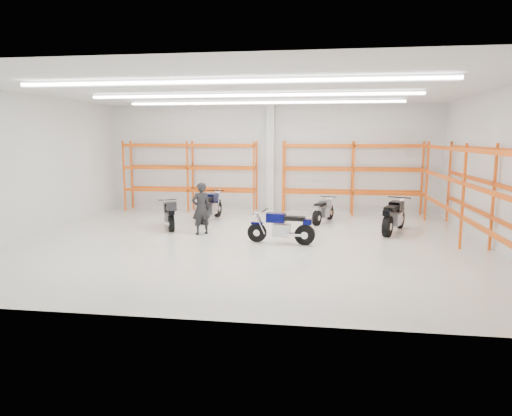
# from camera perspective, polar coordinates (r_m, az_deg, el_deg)

# --- Properties ---
(ground) EXTENTS (14.00, 14.00, 0.00)m
(ground) POSITION_cam_1_polar(r_m,az_deg,el_deg) (13.89, -0.86, -4.30)
(ground) COLOR silver
(ground) RESTS_ON ground
(room_shell) EXTENTS (14.02, 12.02, 4.51)m
(room_shell) POSITION_cam_1_polar(r_m,az_deg,el_deg) (13.55, -0.87, 9.37)
(room_shell) COLOR white
(room_shell) RESTS_ON ground
(motorcycle_main) EXTENTS (2.06, 0.69, 1.01)m
(motorcycle_main) POSITION_cam_1_polar(r_m,az_deg,el_deg) (13.64, 3.50, -2.52)
(motorcycle_main) COLOR black
(motorcycle_main) RESTS_ON ground
(motorcycle_back_a) EXTENTS (1.06, 1.91, 1.03)m
(motorcycle_back_a) POSITION_cam_1_polar(r_m,az_deg,el_deg) (16.10, -10.77, -0.82)
(motorcycle_back_a) COLOR black
(motorcycle_back_a) RESTS_ON ground
(motorcycle_back_b) EXTENTS (0.77, 2.27, 1.11)m
(motorcycle_back_b) POSITION_cam_1_polar(r_m,az_deg,el_deg) (17.40, -5.86, 0.10)
(motorcycle_back_b) COLOR black
(motorcycle_back_b) RESTS_ON ground
(motorcycle_back_c) EXTENTS (0.90, 1.82, 0.94)m
(motorcycle_back_c) POSITION_cam_1_polar(r_m,az_deg,el_deg) (17.07, 8.35, -0.40)
(motorcycle_back_c) COLOR black
(motorcycle_back_c) RESTS_ON ground
(motorcycle_back_d) EXTENTS (1.14, 2.19, 1.14)m
(motorcycle_back_d) POSITION_cam_1_polar(r_m,az_deg,el_deg) (15.80, 16.82, -1.10)
(motorcycle_back_d) COLOR black
(motorcycle_back_d) RESTS_ON ground
(standing_man) EXTENTS (0.75, 0.70, 1.72)m
(standing_man) POSITION_cam_1_polar(r_m,az_deg,el_deg) (14.96, -6.89, -0.05)
(standing_man) COLOR black
(standing_man) RESTS_ON ground
(structural_column) EXTENTS (0.32, 0.32, 4.50)m
(structural_column) POSITION_cam_1_polar(r_m,az_deg,el_deg) (19.32, 1.81, 6.17)
(structural_column) COLOR white
(structural_column) RESTS_ON ground
(pallet_racking_back_left) EXTENTS (5.67, 0.87, 3.00)m
(pallet_racking_back_left) POSITION_cam_1_polar(r_m,az_deg,el_deg) (19.68, -8.23, 4.78)
(pallet_racking_back_left) COLOR orange
(pallet_racking_back_left) RESTS_ON ground
(pallet_racking_back_right) EXTENTS (5.67, 0.87, 3.00)m
(pallet_racking_back_right) POSITION_cam_1_polar(r_m,az_deg,el_deg) (18.94, 12.01, 4.51)
(pallet_racking_back_right) COLOR orange
(pallet_racking_back_right) RESTS_ON ground
(pallet_racking_side) EXTENTS (0.87, 9.07, 3.00)m
(pallet_racking_side) POSITION_cam_1_polar(r_m,az_deg,el_deg) (14.13, 26.10, 2.48)
(pallet_racking_side) COLOR orange
(pallet_racking_side) RESTS_ON ground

